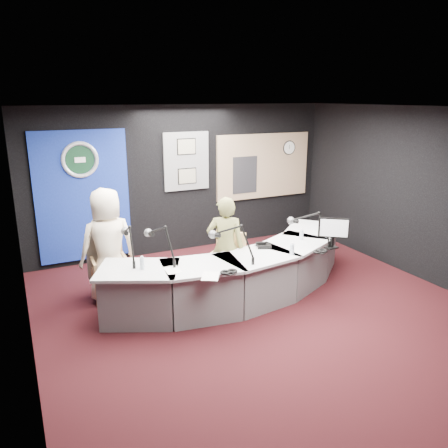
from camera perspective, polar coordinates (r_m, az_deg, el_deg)
name	(u,v)px	position (r m, az deg, el deg)	size (l,w,h in m)	color
ground	(261,310)	(6.55, 4.70, -10.84)	(6.00, 6.00, 0.00)	black
ceiling	(266,108)	(5.85, 5.33, 14.44)	(6.00, 6.00, 0.02)	silver
wall_back	(184,179)	(8.71, -5.12, 5.66)	(6.00, 0.02, 2.80)	black
wall_left	(20,247)	(5.26, -24.49, -2.66)	(0.02, 6.00, 2.80)	black
wall_right	(423,195)	(7.98, 23.93, 3.39)	(0.02, 6.00, 2.80)	black
broadcast_desk	(240,273)	(6.81, 2.06, -6.25)	(4.50, 1.90, 0.75)	silver
backdrop_panel	(83,197)	(8.25, -17.48, 3.33)	(1.60, 0.05, 2.30)	navy
agency_seal	(80,160)	(8.10, -17.82, 7.77)	(0.63, 0.63, 0.07)	silver
seal_center	(80,160)	(8.10, -17.82, 7.77)	(0.48, 0.48, 0.01)	black
pinboard	(186,161)	(8.64, -4.79, 7.94)	(0.90, 0.04, 1.10)	slate
framed_photo_upper	(187,147)	(8.58, -4.76, 9.76)	(0.34, 0.02, 0.27)	gray
framed_photo_lower	(187,176)	(8.66, -4.68, 6.08)	(0.34, 0.02, 0.27)	gray
booth_window_frame	(263,166)	(9.40, 5.02, 7.35)	(2.12, 0.06, 1.32)	#A08164
booth_glow	(264,166)	(9.40, 5.06, 7.34)	(2.00, 0.02, 1.20)	#FFD9A1
equipment_rack	(245,175)	(9.18, 2.66, 6.24)	(0.55, 0.02, 0.75)	black
wall_clock	(289,148)	(9.65, 8.28, 9.57)	(0.28, 0.28, 0.01)	white
armchair_left	(110,270)	(6.90, -14.30, -5.64)	(0.52, 0.52, 0.93)	tan
armchair_right	(225,265)	(6.81, 0.18, -5.24)	(0.55, 0.55, 0.97)	tan
draped_jacket	(104,255)	(7.08, -15.04, -3.82)	(0.50, 0.10, 0.70)	gray
person_man	(108,245)	(6.77, -14.53, -2.62)	(0.83, 0.54, 1.70)	#FFECCB
person_woman	(225,247)	(6.71, 0.18, -2.96)	(0.56, 0.37, 1.55)	olive
computer_monitor	(333,228)	(6.83, 13.67, -0.46)	(0.42, 0.02, 0.28)	black
desk_phone	(264,246)	(6.78, 5.12, -2.81)	(0.20, 0.16, 0.05)	black
headphones_near	(320,251)	(6.70, 12.11, -3.41)	(0.20, 0.20, 0.03)	black
headphones_far	(229,272)	(5.81, 0.61, -6.09)	(0.19, 0.19, 0.03)	black
paper_stack	(172,270)	(5.95, -6.56, -5.82)	(0.19, 0.27, 0.00)	white
notepad	(210,276)	(5.72, -1.75, -6.63)	(0.21, 0.30, 0.00)	white
boom_mic_a	(129,240)	(6.28, -11.98, -2.00)	(0.17, 0.74, 0.60)	black
boom_mic_b	(161,241)	(6.18, -8.06, -2.10)	(0.29, 0.72, 0.60)	black
boom_mic_c	(232,240)	(6.14, 1.08, -2.07)	(0.49, 0.61, 0.60)	black
boom_mic_d	(310,226)	(6.93, 10.85, -0.24)	(0.47, 0.63, 0.60)	black
water_bottles	(249,249)	(6.44, 3.19, -3.17)	(3.12, 0.57, 0.18)	silver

